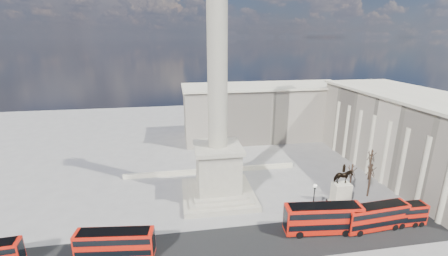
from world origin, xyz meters
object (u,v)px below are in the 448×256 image
Objects in this scene: victorian_lamp at (314,200)px; pedestrian_walking at (314,218)px; nelsons_column at (218,135)px; red_bus_c at (398,215)px; red_bus_d at (376,216)px; equestrian_statue at (341,191)px; pedestrian_standing at (326,203)px; red_bus_b at (323,218)px; red_bus_a at (116,244)px; pedestrian_crossing at (289,221)px.

pedestrian_walking is (0.23, -0.40, -3.37)m from victorian_lamp.
nelsons_column is 33.64m from red_bus_c.
red_bus_d is (-4.25, -0.24, 0.27)m from red_bus_c.
victorian_lamp is 8.87m from equestrian_statue.
nelsons_column is 27.95× the size of pedestrian_standing.
red_bus_c is at bearing 103.40° from pedestrian_standing.
victorian_lamp reaches higher than red_bus_c.
red_bus_b is 6.99× the size of pedestrian_standing.
pedestrian_standing is at bearing -171.33° from equestrian_statue.
pedestrian_walking is (31.90, 3.36, -1.50)m from red_bus_a.
pedestrian_crossing is (-4.35, -0.40, -3.38)m from victorian_lamp.
red_bus_c is (45.27, 0.34, -0.26)m from red_bus_a.
red_bus_a is 0.89× the size of red_bus_b.
red_bus_b is 7.61× the size of pedestrian_walking.
equestrian_statue reaches higher than pedestrian_crossing.
pedestrian_walking is 1.01× the size of pedestrian_crossing.
equestrian_statue is at bearing 150.76° from pedestrian_standing.
red_bus_d is 8.98m from pedestrian_standing.
pedestrian_standing is (-4.77, 7.46, -1.44)m from red_bus_d.
red_bus_c is at bearing 4.44° from red_bus_b.
equestrian_statue is 5.16× the size of pedestrian_crossing.
red_bus_b is 7.72× the size of pedestrian_crossing.
victorian_lamp is at bearing 13.28° from red_bus_a.
red_bus_a is 41.02m from red_bus_d.
red_bus_a is 6.24× the size of pedestrian_standing.
red_bus_a is 37.06m from pedestrian_standing.
nelsons_column is 4.00× the size of red_bus_b.
victorian_lamp is at bearing 101.28° from red_bus_b.
pedestrian_standing is at bearing 64.05° from red_bus_b.
nelsons_column reaches higher than red_bus_a.
red_bus_d is 1.56× the size of victorian_lamp.
equestrian_statue is at bearing 97.61° from red_bus_d.
victorian_lamp is (-9.35, 3.65, 1.86)m from red_bus_d.
red_bus_c is 9.75m from equestrian_statue.
victorian_lamp is at bearing 1.89° from pedestrian_standing.
nelsons_column is at bearing 126.56° from pedestrian_walking.
pedestrian_crossing is (-13.70, 3.25, -1.52)m from red_bus_d.
nelsons_column is 5.12× the size of red_bus_c.
pedestrian_walking is (-7.44, -4.68, -2.08)m from equestrian_statue.
pedestrian_standing is at bearing 39.79° from victorian_lamp.
red_bus_c is 13.76m from pedestrian_walking.
nelsons_column is 22.42m from pedestrian_walking.
red_bus_c is 1.37× the size of victorian_lamp.
red_bus_c is 0.87× the size of red_bus_d.
equestrian_statue is at bearing 50.86° from red_bus_b.
victorian_lamp is at bearing 166.50° from red_bus_c.
pedestrian_crossing is (-4.58, 0.00, -0.01)m from pedestrian_walking.
victorian_lamp is at bearing -150.81° from equestrian_statue.
nelsons_column reaches higher than red_bus_b.
red_bus_a is 40.16m from equestrian_statue.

